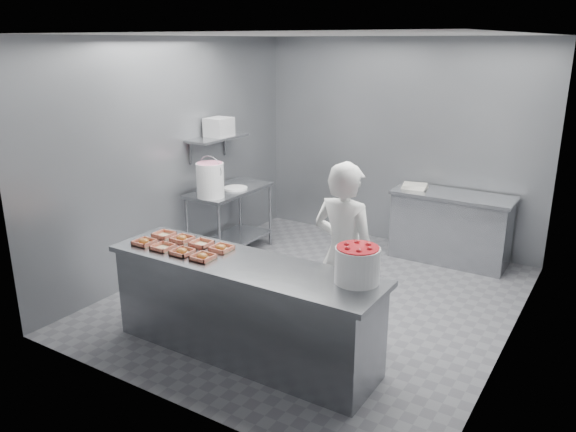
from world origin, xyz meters
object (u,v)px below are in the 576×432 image
at_px(tray_4, 164,235).
at_px(tray_2, 182,252).
at_px(back_counter, 450,227).
at_px(tray_1, 163,247).
at_px(tray_3, 203,257).
at_px(prep_table, 230,211).
at_px(tray_6, 201,243).
at_px(service_counter, 243,308).
at_px(worker, 344,255).
at_px(strawberry_tub, 357,263).
at_px(tray_7, 221,248).
at_px(appliance, 219,127).
at_px(tray_5, 182,239).
at_px(glaze_bucket, 210,179).
at_px(tray_0, 144,242).

bearing_deg(tray_4, tray_2, -28.76).
relative_size(back_counter, tray_1, 8.01).
bearing_deg(tray_3, tray_4, 159.94).
relative_size(prep_table, tray_6, 6.40).
distance_m(service_counter, worker, 1.03).
bearing_deg(tray_4, strawberry_tub, 0.53).
relative_size(tray_4, strawberry_tub, 0.52).
bearing_deg(tray_3, tray_7, 90.00).
xyz_separation_m(back_counter, appliance, (-2.72, -1.26, 1.23)).
height_order(tray_2, tray_5, same).
relative_size(service_counter, tray_3, 13.88).
relative_size(back_counter, tray_6, 8.01).
xyz_separation_m(tray_2, tray_4, (-0.48, 0.26, -0.00)).
relative_size(tray_1, worker, 0.11).
relative_size(tray_2, tray_6, 1.00).
distance_m(tray_2, worker, 1.47).
distance_m(back_counter, glaze_bucket, 3.12).
height_order(tray_7, strawberry_tub, strawberry_tub).
relative_size(back_counter, tray_5, 8.01).
bearing_deg(service_counter, tray_3, -158.72).
height_order(service_counter, glaze_bucket, glaze_bucket).
relative_size(tray_0, tray_7, 1.00).
xyz_separation_m(tray_5, worker, (1.47, 0.54, -0.05)).
distance_m(tray_5, tray_7, 0.48).
bearing_deg(worker, glaze_bucket, -14.69).
bearing_deg(appliance, tray_5, -61.45).
height_order(tray_7, appliance, appliance).
bearing_deg(tray_1, back_counter, 63.13).
distance_m(tray_6, worker, 1.34).
height_order(service_counter, tray_0, tray_0).
bearing_deg(strawberry_tub, prep_table, 146.07).
bearing_deg(tray_5, tray_7, 0.00).
bearing_deg(tray_1, tray_4, 132.52).
bearing_deg(tray_2, tray_7, 47.48).
distance_m(service_counter, tray_1, 0.95).
bearing_deg(back_counter, tray_7, -111.62).
xyz_separation_m(tray_0, glaze_bucket, (-0.54, 1.64, 0.20)).
xyz_separation_m(prep_table, back_counter, (2.55, 1.30, -0.14)).
relative_size(back_counter, worker, 0.86).
relative_size(service_counter, prep_table, 2.17).
bearing_deg(prep_table, back_counter, 27.01).
height_order(service_counter, tray_1, tray_1).
distance_m(tray_4, tray_7, 0.72).
xyz_separation_m(tray_1, tray_6, (0.24, 0.26, 0.00)).
bearing_deg(back_counter, glaze_bucket, -145.12).
relative_size(tray_0, worker, 0.11).
bearing_deg(tray_6, strawberry_tub, 0.68).
xyz_separation_m(tray_0, tray_4, (0.00, 0.26, -0.00)).
height_order(back_counter, tray_3, tray_3).
bearing_deg(glaze_bucket, back_counter, 34.88).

